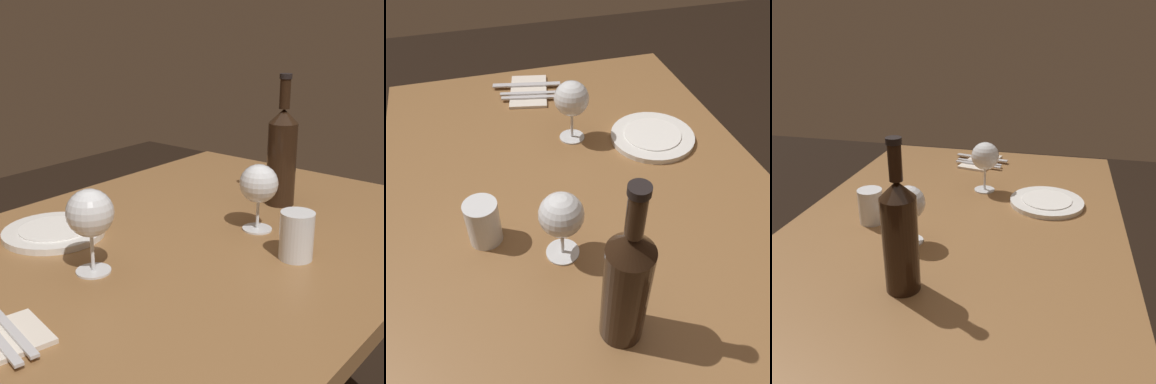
# 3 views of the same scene
# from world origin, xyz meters

# --- Properties ---
(dining_table) EXTENTS (1.30, 0.90, 0.74)m
(dining_table) POSITION_xyz_m (0.00, 0.00, 0.65)
(dining_table) COLOR olive
(dining_table) RESTS_ON ground
(wine_glass_left) EXTENTS (0.08, 0.08, 0.15)m
(wine_glass_left) POSITION_xyz_m (-0.14, 0.09, 0.85)
(wine_glass_left) COLOR white
(wine_glass_left) RESTS_ON dining_table
(wine_glass_right) EXTENTS (0.09, 0.09, 0.16)m
(wine_glass_right) POSITION_xyz_m (0.23, -0.03, 0.85)
(wine_glass_right) COLOR white
(wine_glass_right) RESTS_ON dining_table
(wine_bottle) EXTENTS (0.07, 0.07, 0.32)m
(wine_bottle) POSITION_xyz_m (-0.33, 0.03, 0.87)
(wine_bottle) COLOR black
(wine_bottle) RESTS_ON dining_table
(water_tumbler) EXTENTS (0.07, 0.07, 0.10)m
(water_tumbler) POSITION_xyz_m (-0.06, 0.23, 0.78)
(water_tumbler) COLOR white
(water_tumbler) RESTS_ON dining_table
(dinner_plate) EXTENTS (0.22, 0.22, 0.02)m
(dinner_plate) POSITION_xyz_m (0.17, -0.24, 0.75)
(dinner_plate) COLOR white
(dinner_plate) RESTS_ON dining_table
(fork_outer) EXTENTS (0.05, 0.18, 0.00)m
(fork_outer) POSITION_xyz_m (0.45, 0.03, 0.75)
(fork_outer) COLOR silver
(fork_outer) RESTS_ON folded_napkin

